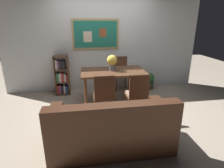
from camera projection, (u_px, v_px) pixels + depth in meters
ground_plane at (112, 112)px, 3.97m from camera, size 12.00×12.00×0.00m
wall_back_with_painting at (103, 42)px, 4.93m from camera, size 5.20×0.14×2.60m
dining_table at (113, 75)px, 4.28m from camera, size 1.46×0.88×0.75m
dining_chair_near_right at (137, 92)px, 3.59m from camera, size 0.40×0.41×0.91m
dining_chair_near_left at (104, 93)px, 3.53m from camera, size 0.40×0.41×0.91m
dining_chair_far_right at (121, 70)px, 5.11m from camera, size 0.40×0.41×0.91m
leather_couch at (111, 130)px, 2.76m from camera, size 1.80×0.84×0.84m
bookshelf at (62, 76)px, 4.78m from camera, size 0.36×0.28×1.02m
potted_ivy at (149, 81)px, 5.22m from camera, size 0.30×0.31×0.49m
flower_vase at (112, 61)px, 4.21m from camera, size 0.24×0.23×0.36m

